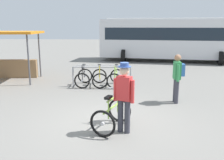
{
  "coord_description": "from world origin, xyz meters",
  "views": [
    {
      "loc": [
        0.64,
        -6.3,
        2.56
      ],
      "look_at": [
        0.09,
        0.66,
        1.0
      ],
      "focal_mm": 39.2,
      "sensor_mm": 36.0,
      "label": 1
    }
  ],
  "objects_px": {
    "racked_bike_black": "(84,77)",
    "bus_distant": "(171,37)",
    "racked_bike_lime": "(116,78)",
    "market_stall": "(9,51)",
    "person_with_featured_bike": "(124,95)",
    "racked_bike_yellow": "(100,77)",
    "pedestrian_with_backpack": "(177,75)",
    "featured_bicycle": "(113,111)"
  },
  "relations": [
    {
      "from": "featured_bicycle",
      "to": "market_stall",
      "type": "distance_m",
      "value": 7.68
    },
    {
      "from": "racked_bike_yellow",
      "to": "racked_bike_black",
      "type": "bearing_deg",
      "value": -178.41
    },
    {
      "from": "racked_bike_lime",
      "to": "pedestrian_with_backpack",
      "type": "relative_size",
      "value": 0.69
    },
    {
      "from": "racked_bike_black",
      "to": "racked_bike_yellow",
      "type": "height_order",
      "value": "same"
    },
    {
      "from": "racked_bike_yellow",
      "to": "pedestrian_with_backpack",
      "type": "xyz_separation_m",
      "value": [
        2.89,
        -2.14,
        0.57
      ]
    },
    {
      "from": "person_with_featured_bike",
      "to": "bus_distant",
      "type": "xyz_separation_m",
      "value": [
        2.97,
        12.62,
        0.79
      ]
    },
    {
      "from": "bus_distant",
      "to": "market_stall",
      "type": "bearing_deg",
      "value": -141.1
    },
    {
      "from": "racked_bike_lime",
      "to": "pedestrian_with_backpack",
      "type": "bearing_deg",
      "value": -44.66
    },
    {
      "from": "pedestrian_with_backpack",
      "to": "bus_distant",
      "type": "relative_size",
      "value": 0.16
    },
    {
      "from": "featured_bicycle",
      "to": "person_with_featured_bike",
      "type": "relative_size",
      "value": 0.73
    },
    {
      "from": "racked_bike_yellow",
      "to": "market_stall",
      "type": "relative_size",
      "value": 0.36
    },
    {
      "from": "racked_bike_lime",
      "to": "featured_bicycle",
      "type": "height_order",
      "value": "same"
    },
    {
      "from": "racked_bike_yellow",
      "to": "pedestrian_with_backpack",
      "type": "relative_size",
      "value": 0.73
    },
    {
      "from": "racked_bike_yellow",
      "to": "person_with_featured_bike",
      "type": "height_order",
      "value": "person_with_featured_bike"
    },
    {
      "from": "bus_distant",
      "to": "person_with_featured_bike",
      "type": "bearing_deg",
      "value": -103.26
    },
    {
      "from": "racked_bike_lime",
      "to": "market_stall",
      "type": "height_order",
      "value": "market_stall"
    },
    {
      "from": "racked_bike_black",
      "to": "racked_bike_lime",
      "type": "height_order",
      "value": "same"
    },
    {
      "from": "racked_bike_black",
      "to": "racked_bike_lime",
      "type": "xyz_separation_m",
      "value": [
        1.4,
        0.04,
        0.0
      ]
    },
    {
      "from": "racked_bike_yellow",
      "to": "featured_bicycle",
      "type": "distance_m",
      "value": 4.49
    },
    {
      "from": "featured_bicycle",
      "to": "market_stall",
      "type": "bearing_deg",
      "value": 135.07
    },
    {
      "from": "racked_bike_yellow",
      "to": "bus_distant",
      "type": "distance_m",
      "value": 9.1
    },
    {
      "from": "racked_bike_lime",
      "to": "featured_bicycle",
      "type": "relative_size",
      "value": 0.91
    },
    {
      "from": "racked_bike_yellow",
      "to": "market_stall",
      "type": "bearing_deg",
      "value": 167.58
    },
    {
      "from": "racked_bike_black",
      "to": "market_stall",
      "type": "height_order",
      "value": "market_stall"
    },
    {
      "from": "bus_distant",
      "to": "featured_bicycle",
      "type": "bearing_deg",
      "value": -104.74
    },
    {
      "from": "racked_bike_yellow",
      "to": "bus_distant",
      "type": "bearing_deg",
      "value": 62.41
    },
    {
      "from": "pedestrian_with_backpack",
      "to": "racked_bike_black",
      "type": "bearing_deg",
      "value": 149.38
    },
    {
      "from": "racked_bike_black",
      "to": "bus_distant",
      "type": "bearing_deg",
      "value": 58.66
    },
    {
      "from": "racked_bike_yellow",
      "to": "pedestrian_with_backpack",
      "type": "bearing_deg",
      "value": -36.58
    },
    {
      "from": "racked_bike_lime",
      "to": "market_stall",
      "type": "xyz_separation_m",
      "value": [
        -5.19,
        0.97,
        1.03
      ]
    },
    {
      "from": "racked_bike_lime",
      "to": "pedestrian_with_backpack",
      "type": "height_order",
      "value": "pedestrian_with_backpack"
    },
    {
      "from": "racked_bike_yellow",
      "to": "person_with_featured_bike",
      "type": "distance_m",
      "value": 4.83
    },
    {
      "from": "pedestrian_with_backpack",
      "to": "featured_bicycle",
      "type": "bearing_deg",
      "value": -131.23
    },
    {
      "from": "racked_bike_black",
      "to": "bus_distant",
      "type": "relative_size",
      "value": 0.11
    },
    {
      "from": "racked_bike_black",
      "to": "pedestrian_with_backpack",
      "type": "bearing_deg",
      "value": -30.62
    },
    {
      "from": "bus_distant",
      "to": "market_stall",
      "type": "height_order",
      "value": "bus_distant"
    },
    {
      "from": "racked_bike_lime",
      "to": "person_with_featured_bike",
      "type": "height_order",
      "value": "person_with_featured_bike"
    },
    {
      "from": "racked_bike_yellow",
      "to": "person_with_featured_bike",
      "type": "relative_size",
      "value": 0.69
    },
    {
      "from": "market_stall",
      "to": "racked_bike_lime",
      "type": "bearing_deg",
      "value": -10.58
    },
    {
      "from": "racked_bike_black",
      "to": "pedestrian_with_backpack",
      "type": "distance_m",
      "value": 4.21
    },
    {
      "from": "featured_bicycle",
      "to": "market_stall",
      "type": "xyz_separation_m",
      "value": [
        -5.4,
        5.39,
        0.95
      ]
    },
    {
      "from": "person_with_featured_bike",
      "to": "market_stall",
      "type": "bearing_deg",
      "value": 135.22
    }
  ]
}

